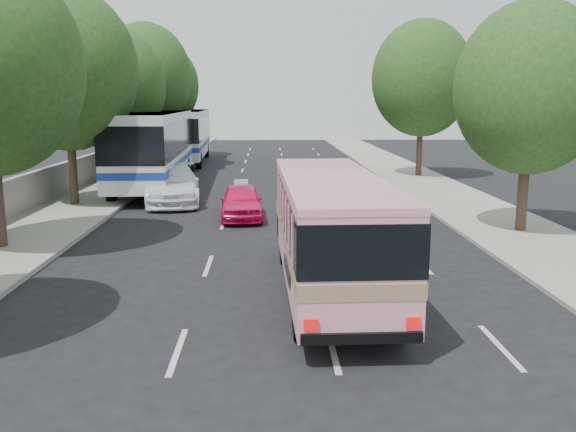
{
  "coord_description": "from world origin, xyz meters",
  "views": [
    {
      "loc": [
        -0.19,
        -12.74,
        4.6
      ],
      "look_at": [
        0.33,
        3.06,
        1.6
      ],
      "focal_mm": 38.0,
      "sensor_mm": 36.0,
      "label": 1
    }
  ],
  "objects_px": {
    "pink_bus": "(330,220)",
    "white_pickup": "(173,185)",
    "pink_taxi": "(241,201)",
    "tour_coach_front": "(153,143)",
    "tour_coach_rear": "(186,131)"
  },
  "relations": [
    {
      "from": "pink_taxi",
      "to": "tour_coach_rear",
      "type": "relative_size",
      "value": 0.31
    },
    {
      "from": "pink_bus",
      "to": "pink_taxi",
      "type": "distance_m",
      "value": 9.86
    },
    {
      "from": "tour_coach_front",
      "to": "pink_taxi",
      "type": "bearing_deg",
      "value": -62.01
    },
    {
      "from": "pink_taxi",
      "to": "tour_coach_front",
      "type": "relative_size",
      "value": 0.3
    },
    {
      "from": "pink_bus",
      "to": "pink_taxi",
      "type": "xyz_separation_m",
      "value": [
        -2.55,
        9.46,
        -1.09
      ]
    },
    {
      "from": "tour_coach_front",
      "to": "white_pickup",
      "type": "bearing_deg",
      "value": -72.31
    },
    {
      "from": "pink_bus",
      "to": "pink_taxi",
      "type": "bearing_deg",
      "value": 103.72
    },
    {
      "from": "white_pickup",
      "to": "tour_coach_front",
      "type": "xyz_separation_m",
      "value": [
        -1.7,
        4.72,
        1.58
      ]
    },
    {
      "from": "white_pickup",
      "to": "pink_taxi",
      "type": "bearing_deg",
      "value": -56.53
    },
    {
      "from": "tour_coach_rear",
      "to": "pink_bus",
      "type": "bearing_deg",
      "value": -78.88
    },
    {
      "from": "tour_coach_front",
      "to": "pink_bus",
      "type": "bearing_deg",
      "value": -69.49
    },
    {
      "from": "pink_bus",
      "to": "white_pickup",
      "type": "xyz_separation_m",
      "value": [
        -5.8,
        13.28,
        -0.94
      ]
    },
    {
      "from": "pink_bus",
      "to": "white_pickup",
      "type": "bearing_deg",
      "value": 112.23
    },
    {
      "from": "white_pickup",
      "to": "tour_coach_front",
      "type": "relative_size",
      "value": 0.42
    },
    {
      "from": "white_pickup",
      "to": "tour_coach_front",
      "type": "bearing_deg",
      "value": 102.83
    }
  ]
}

